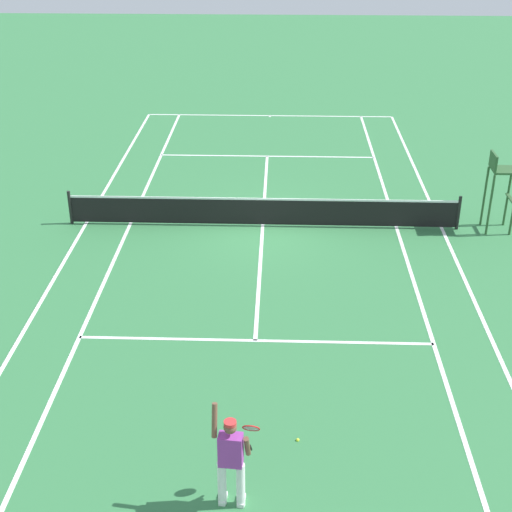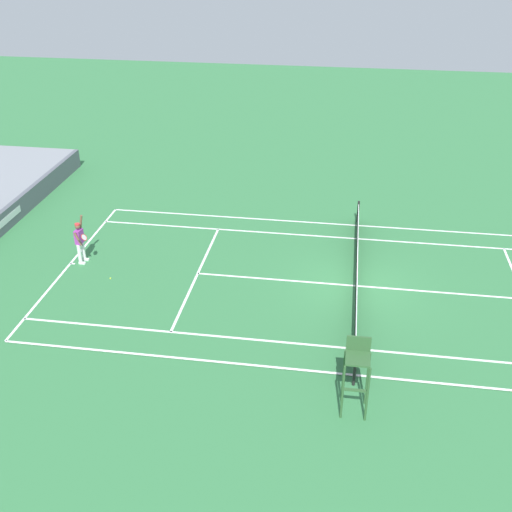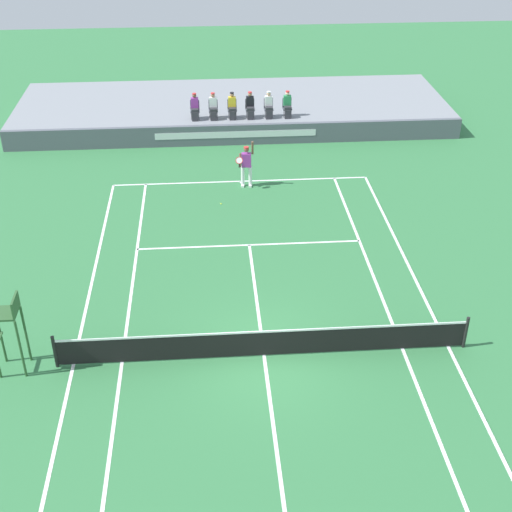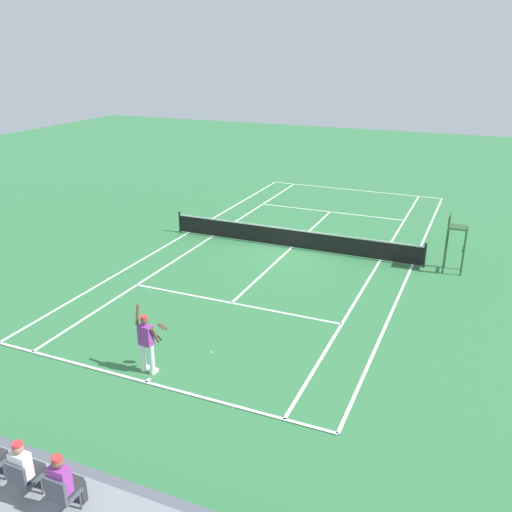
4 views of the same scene
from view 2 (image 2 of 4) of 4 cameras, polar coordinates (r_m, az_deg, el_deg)
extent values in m
plane|color=#337542|center=(25.02, 9.08, -2.75)|extent=(80.00, 80.00, 0.00)
cube|color=#337542|center=(25.01, 9.08, -2.73)|extent=(10.98, 23.78, 0.02)
cube|color=white|center=(27.38, -16.58, -0.65)|extent=(10.98, 0.10, 0.01)
cube|color=white|center=(20.51, 8.90, -10.67)|extent=(0.10, 23.78, 0.01)
cube|color=white|center=(29.84, 9.21, 2.77)|extent=(0.10, 23.78, 0.01)
cube|color=white|center=(21.60, 8.95, -8.36)|extent=(0.10, 23.78, 0.01)
cube|color=white|center=(28.60, 9.19, 1.57)|extent=(0.10, 23.78, 0.01)
cube|color=white|center=(25.63, -5.33, -1.59)|extent=(8.22, 0.10, 0.01)
cube|color=white|center=(25.01, 9.09, -2.70)|extent=(0.10, 12.80, 0.01)
cube|color=white|center=(27.33, -16.39, -0.67)|extent=(0.10, 0.20, 0.01)
cylinder|color=black|center=(19.84, 8.99, -10.35)|extent=(0.10, 0.10, 1.07)
cylinder|color=black|center=(30.03, 9.30, 4.02)|extent=(0.10, 0.10, 1.07)
cube|color=black|center=(24.77, 9.17, -1.80)|extent=(11.78, 0.02, 0.84)
cube|color=white|center=(24.57, 9.24, -0.96)|extent=(11.78, 0.03, 0.06)
cylinder|color=white|center=(27.28, -15.48, 0.45)|extent=(0.15, 0.15, 0.92)
cylinder|color=white|center=(27.04, -15.80, 0.14)|extent=(0.15, 0.15, 0.92)
cube|color=white|center=(27.44, -15.26, -0.31)|extent=(0.15, 0.29, 0.10)
cube|color=white|center=(27.20, -15.57, -0.63)|extent=(0.15, 0.29, 0.10)
cube|color=purple|center=(26.82, -15.85, 1.72)|extent=(0.42, 0.28, 0.60)
sphere|color=brown|center=(26.62, -15.98, 2.62)|extent=(0.22, 0.22, 0.22)
cylinder|color=red|center=(26.58, -16.01, 2.80)|extent=(0.21, 0.21, 0.06)
cylinder|color=brown|center=(26.76, -15.69, 3.03)|extent=(0.11, 0.22, 0.61)
cylinder|color=brown|center=(26.56, -15.93, 1.49)|extent=(0.12, 0.33, 0.56)
cylinder|color=black|center=(26.54, -15.71, 1.17)|extent=(0.05, 0.19, 0.25)
torus|color=red|center=(26.35, -15.42, 1.65)|extent=(0.32, 0.22, 0.26)
cylinder|color=silver|center=(26.35, -15.42, 1.65)|extent=(0.28, 0.19, 0.22)
sphere|color=#D1E533|center=(25.84, -13.14, -2.00)|extent=(0.07, 0.07, 0.07)
cylinder|color=#2D562D|center=(18.44, 10.13, -12.36)|extent=(0.07, 0.07, 1.90)
cylinder|color=#2D562D|center=(18.41, 7.91, -12.22)|extent=(0.07, 0.07, 1.90)
cylinder|color=#2D562D|center=(18.97, 10.13, -10.98)|extent=(0.07, 0.07, 1.90)
cylinder|color=#2D562D|center=(18.94, 7.98, -10.84)|extent=(0.07, 0.07, 1.90)
cube|color=#2D562D|center=(18.07, 9.28, -9.22)|extent=(0.70, 0.70, 0.06)
cube|color=#2D562D|center=(18.19, 9.35, -7.88)|extent=(0.06, 0.70, 0.48)
cube|color=#2D562D|center=(18.38, 9.05, -12.00)|extent=(0.10, 0.70, 0.04)
camera|label=1|loc=(29.11, -36.68, 16.83)|focal=51.91mm
camera|label=3|loc=(26.07, 52.75, 19.12)|focal=49.72mm
camera|label=4|loc=(26.03, -49.92, 9.55)|focal=38.63mm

